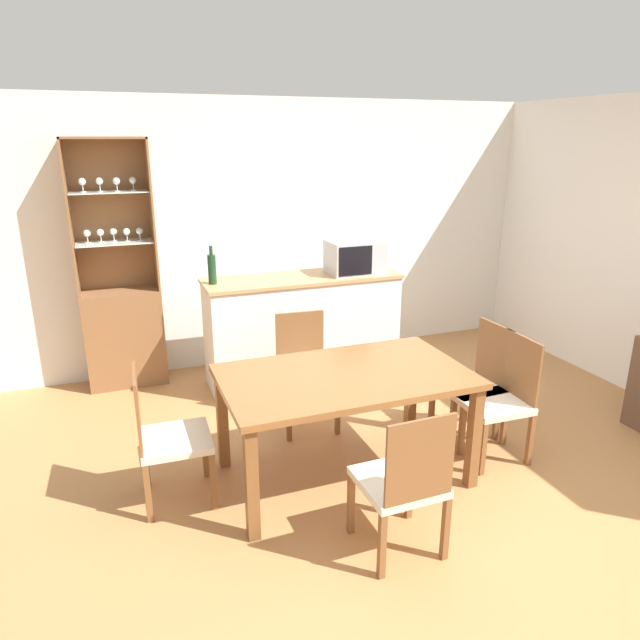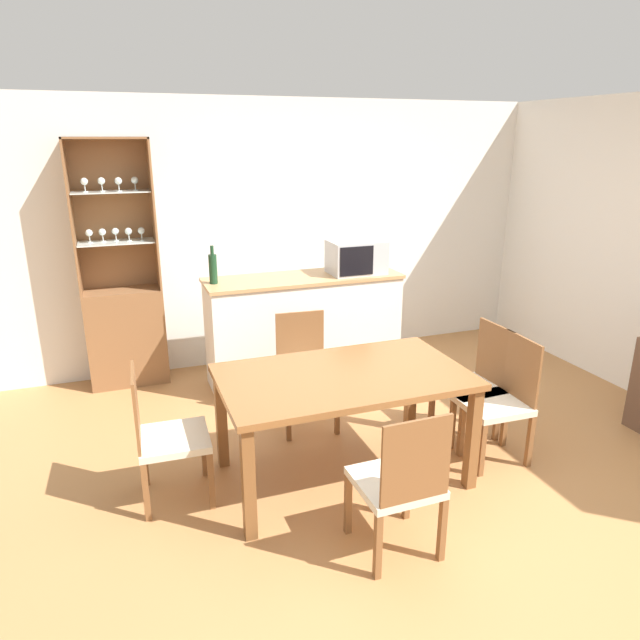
% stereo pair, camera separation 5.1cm
% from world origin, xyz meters
% --- Properties ---
extents(ground_plane, '(18.00, 18.00, 0.00)m').
position_xyz_m(ground_plane, '(0.00, 0.00, 0.00)').
color(ground_plane, '#B27A47').
extents(wall_back, '(6.80, 0.06, 2.55)m').
position_xyz_m(wall_back, '(0.00, 2.63, 1.27)').
color(wall_back, white).
rests_on(wall_back, ground_plane).
extents(kitchen_counter, '(1.78, 0.56, 1.00)m').
position_xyz_m(kitchen_counter, '(-0.11, 1.94, 0.50)').
color(kitchen_counter, white).
rests_on(kitchen_counter, ground_plane).
extents(display_cabinet, '(0.68, 0.34, 2.19)m').
position_xyz_m(display_cabinet, '(-1.66, 2.44, 0.64)').
color(display_cabinet, brown).
rests_on(display_cabinet, ground_plane).
extents(dining_table, '(1.58, 0.93, 0.75)m').
position_xyz_m(dining_table, '(-0.39, 0.31, 0.66)').
color(dining_table, brown).
rests_on(dining_table, ground_plane).
extents(dining_chair_side_right_far, '(0.44, 0.44, 0.89)m').
position_xyz_m(dining_chair_side_right_far, '(0.73, 0.45, 0.44)').
color(dining_chair_side_right_far, beige).
rests_on(dining_chair_side_right_far, ground_plane).
extents(dining_chair_side_right_near, '(0.44, 0.44, 0.89)m').
position_xyz_m(dining_chair_side_right_near, '(0.73, 0.16, 0.44)').
color(dining_chair_side_right_near, beige).
rests_on(dining_chair_side_right_near, ground_plane).
extents(dining_chair_head_near, '(0.43, 0.43, 0.89)m').
position_xyz_m(dining_chair_head_near, '(-0.39, -0.49, 0.44)').
color(dining_chair_head_near, beige).
rests_on(dining_chair_head_near, ground_plane).
extents(dining_chair_side_left_far, '(0.44, 0.44, 0.89)m').
position_xyz_m(dining_chair_side_left_far, '(-1.51, 0.45, 0.44)').
color(dining_chair_side_left_far, beige).
rests_on(dining_chair_side_left_far, ground_plane).
extents(dining_chair_head_far, '(0.45, 0.45, 0.89)m').
position_xyz_m(dining_chair_head_far, '(-0.38, 1.10, 0.44)').
color(dining_chair_head_far, beige).
rests_on(dining_chair_head_far, ground_plane).
extents(microwave, '(0.50, 0.34, 0.30)m').
position_xyz_m(microwave, '(0.39, 1.90, 1.15)').
color(microwave, '#B7BABF').
rests_on(microwave, kitchen_counter).
extents(wine_bottle, '(0.07, 0.07, 0.33)m').
position_xyz_m(wine_bottle, '(-0.92, 1.95, 1.13)').
color(wine_bottle, '#193D23').
rests_on(wine_bottle, kitchen_counter).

